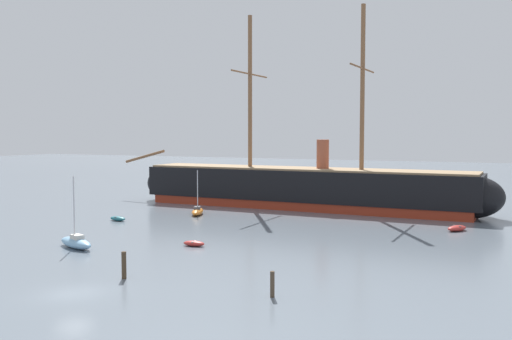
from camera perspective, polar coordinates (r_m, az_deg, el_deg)
ground_plane at (r=42.69m, az=-17.78°, el=-11.67°), size 400.00×400.00×0.00m
tall_ship at (r=84.91m, az=4.74°, el=-1.74°), size 60.54×12.34×29.13m
sailboat_foreground_left at (r=58.54m, az=-17.58°, el=-6.90°), size 5.59×3.47×7.00m
dinghy_near_centre at (r=57.15m, az=-6.23°, el=-7.32°), size 2.34×1.16×0.54m
dinghy_mid_left at (r=74.95m, az=-13.67°, el=-4.75°), size 2.60×1.44×0.58m
sailboat_alongside_bow at (r=78.43m, az=-5.88°, el=-4.12°), size 3.12×4.88×6.12m
dinghy_alongside_stern at (r=69.24m, az=19.48°, el=-5.52°), size 2.54×3.02×0.66m
dinghy_far_left at (r=104.79m, az=-8.14°, el=-2.26°), size 2.21×3.03×0.66m
mooring_piling_nearest at (r=45.47m, az=-13.09°, el=-9.27°), size 0.37×0.37×2.10m
mooring_piling_left_pair at (r=39.59m, az=1.65°, el=-11.37°), size 0.31×0.31×1.79m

